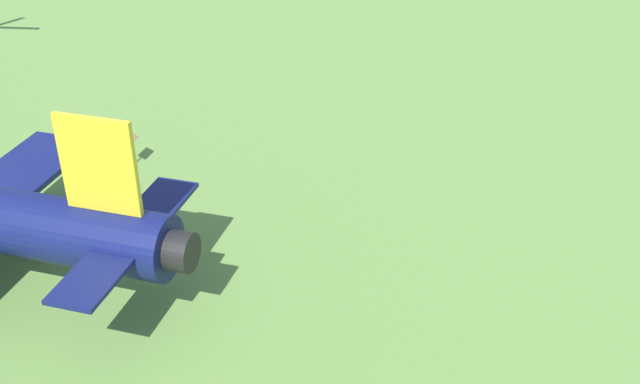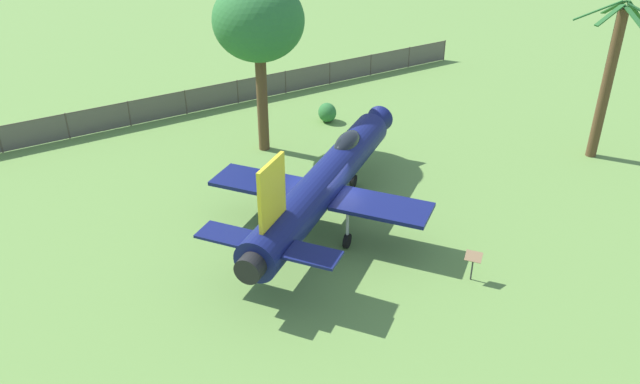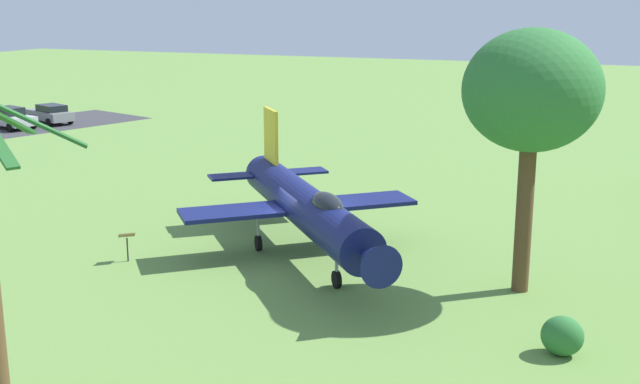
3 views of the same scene
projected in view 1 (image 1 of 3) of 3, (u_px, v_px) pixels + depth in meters
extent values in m
cylinder|color=black|center=(180.00, 251.00, 17.00)|extent=(1.07, 1.10, 0.94)
cube|color=yellow|center=(98.00, 165.00, 16.42)|extent=(1.45, 1.29, 2.27)
cube|color=#111951|center=(28.00, 168.00, 20.66)|extent=(3.91, 4.10, 0.16)
cube|color=#111951|center=(90.00, 281.00, 15.82)|extent=(2.01, 2.08, 0.10)
cube|color=#111951|center=(163.00, 199.00, 18.60)|extent=(2.01, 2.08, 0.10)
cylinder|color=#A5A8AD|center=(27.00, 217.00, 19.92)|extent=(0.12, 0.12, 1.53)
cylinder|color=black|center=(32.00, 241.00, 20.31)|extent=(0.57, 0.53, 0.60)
cylinder|color=#333333|center=(130.00, 153.00, 24.26)|extent=(0.06, 0.06, 0.90)
cube|color=olive|center=(128.00, 137.00, 23.96)|extent=(0.69, 0.71, 0.25)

